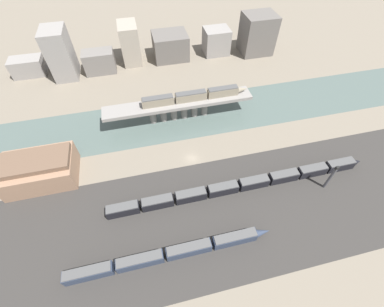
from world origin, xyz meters
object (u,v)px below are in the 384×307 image
Objects in this scene: train_yard_mid at (242,185)px; warehouse_building at (39,169)px; train_on_bridge at (195,96)px; train_yard_near at (170,254)px; signal_tower at (330,177)px.

warehouse_building is (-65.26, 19.78, 2.98)m from train_yard_mid.
train_yard_near is at bearing -110.22° from train_on_bridge.
signal_tower is at bearing -12.42° from train_yard_mid.
warehouse_building is (-37.80, 36.52, 2.90)m from train_yard_near.
warehouse_building is at bearing -161.44° from train_on_bridge.
train_on_bridge is at bearing 69.78° from train_yard_near.
train_on_bridge reaches higher than train_yard_mid.
train_yard_mid is 28.25m from signal_tower.
train_yard_mid is at bearing -80.24° from train_on_bridge.
train_on_bridge is at bearing 99.76° from train_yard_mid.
signal_tower reaches higher than warehouse_building.
signal_tower reaches higher than train_yard_mid.
train_yard_near is at bearing -148.64° from train_yard_mid.
train_on_bridge is at bearing 126.90° from signal_tower.
train_yard_near is 32.16m from train_yard_mid.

